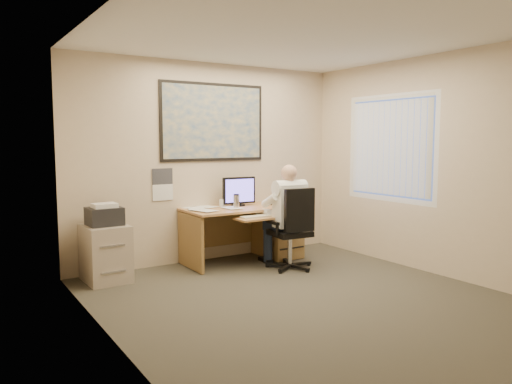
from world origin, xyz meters
TOP-DOWN VIEW (x-y plane):
  - room_shell at (0.00, 0.00)m, footprint 4.00×4.50m
  - desk at (0.64, 1.90)m, footprint 1.60×0.97m
  - world_map at (0.06, 2.23)m, footprint 1.56×0.03m
  - wall_calendar at (-0.69, 2.24)m, footprint 0.28×0.01m
  - window_blinds at (1.97, 0.80)m, footprint 0.06×1.40m
  - filing_cabinet at (-1.55, 1.91)m, footprint 0.50×0.59m
  - office_chair at (0.64, 1.18)m, footprint 0.69×0.69m
  - person at (0.63, 1.26)m, footprint 0.60×0.83m

SIDE VIEW (x-z plane):
  - office_chair at x=0.64m, z-range -0.22..0.84m
  - filing_cabinet at x=-1.55m, z-range -0.07..0.86m
  - desk at x=0.64m, z-range -0.13..1.01m
  - person at x=0.63m, z-range 0.00..1.34m
  - wall_calendar at x=-0.69m, z-range 0.87..1.29m
  - room_shell at x=0.00m, z-range 0.00..2.70m
  - window_blinds at x=1.97m, z-range 0.90..2.20m
  - world_map at x=0.06m, z-range 1.37..2.43m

